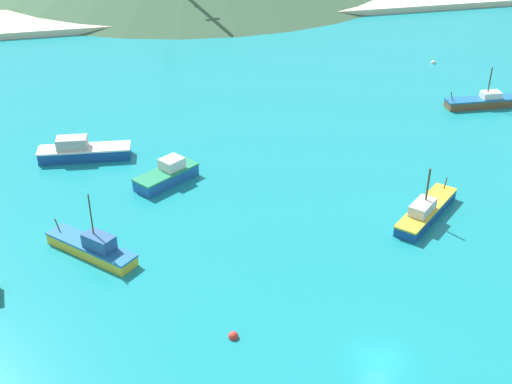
{
  "coord_description": "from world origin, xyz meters",
  "views": [
    {
      "loc": [
        -18.06,
        -34.12,
        36.05
      ],
      "look_at": [
        -2.97,
        27.26,
        0.14
      ],
      "focal_mm": 46.62,
      "sensor_mm": 36.0,
      "label": 1
    }
  ],
  "objects": [
    {
      "name": "fishing_boat_1",
      "position": [
        12.69,
        18.15,
        0.84
      ],
      "size": [
        9.74,
        8.85,
        5.87
      ],
      "color": "#14478C",
      "rests_on": "ground"
    },
    {
      "name": "fishing_boat_2",
      "position": [
        -20.61,
        19.51,
        0.87
      ],
      "size": [
        8.41,
        8.86,
        6.7
      ],
      "color": "gold",
      "rests_on": "ground"
    },
    {
      "name": "beach_strip",
      "position": [
        0.0,
        102.72,
        0.6
      ],
      "size": [
        247.0,
        17.84,
        1.2
      ],
      "primitive_type": "cube",
      "color": "beige",
      "rests_on": "ground"
    },
    {
      "name": "fishing_boat_10",
      "position": [
        -12.05,
        32.09,
        0.96
      ],
      "size": [
        7.87,
        6.65,
        2.69
      ],
      "color": "#1E5BA8",
      "rests_on": "ground"
    },
    {
      "name": "buoy_1",
      "position": [
        36.24,
        62.69,
        0.13
      ],
      "size": [
        0.77,
        0.77,
        0.77
      ],
      "color": "silver",
      "rests_on": "ground"
    },
    {
      "name": "fishing_boat_11",
      "position": [
        34.12,
        43.73,
        0.79
      ],
      "size": [
        10.51,
        3.03,
        5.76
      ],
      "color": "brown",
      "rests_on": "ground"
    },
    {
      "name": "ground",
      "position": [
        0.0,
        30.0,
        -0.25
      ],
      "size": [
        260.0,
        280.0,
        0.5
      ],
      "color": "teal"
    },
    {
      "name": "fishing_boat_4",
      "position": [
        -21.18,
        40.44,
        1.01
      ],
      "size": [
        11.15,
        3.97,
        2.84
      ],
      "color": "#14478C",
      "rests_on": "ground"
    },
    {
      "name": "buoy_0",
      "position": [
        -10.24,
        5.22,
        0.14
      ],
      "size": [
        0.8,
        0.8,
        0.8
      ],
      "color": "red",
      "rests_on": "ground"
    }
  ]
}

